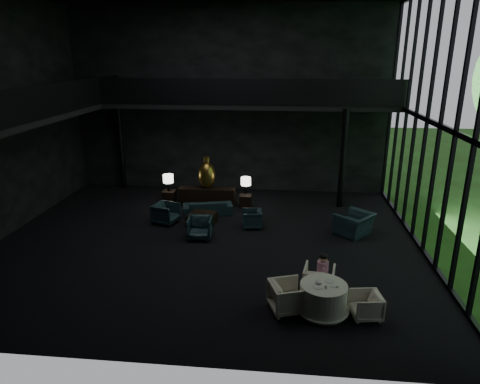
# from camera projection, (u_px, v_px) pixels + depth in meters

# --- Properties ---
(floor) EXTENTS (14.00, 12.00, 0.02)m
(floor) POSITION_uv_depth(u_px,v_px,m) (208.00, 242.00, 14.33)
(floor) COLOR black
(floor) RESTS_ON ground
(wall_back) EXTENTS (14.00, 0.04, 8.00)m
(wall_back) POSITION_uv_depth(u_px,v_px,m) (229.00, 102.00, 18.79)
(wall_back) COLOR black
(wall_back) RESTS_ON ground
(wall_front) EXTENTS (14.00, 0.04, 8.00)m
(wall_front) POSITION_uv_depth(u_px,v_px,m) (143.00, 174.00, 7.42)
(wall_front) COLOR black
(wall_front) RESTS_ON ground
(curtain_wall) EXTENTS (0.20, 12.00, 8.00)m
(curtain_wall) POSITION_uv_depth(u_px,v_px,m) (440.00, 126.00, 12.44)
(curtain_wall) COLOR black
(curtain_wall) RESTS_ON ground
(mezzanine_left) EXTENTS (2.00, 12.00, 0.25)m
(mezzanine_left) POSITION_uv_depth(u_px,v_px,m) (20.00, 119.00, 13.69)
(mezzanine_left) COLOR black
(mezzanine_left) RESTS_ON wall_left
(mezzanine_back) EXTENTS (12.00, 2.00, 0.25)m
(mezzanine_back) POSITION_uv_depth(u_px,v_px,m) (250.00, 105.00, 17.75)
(mezzanine_back) COLOR black
(mezzanine_back) RESTS_ON wall_back
(railing_left) EXTENTS (0.06, 12.00, 1.00)m
(railing_left) POSITION_uv_depth(u_px,v_px,m) (47.00, 101.00, 13.40)
(railing_left) COLOR black
(railing_left) RESTS_ON mezzanine_left
(railing_back) EXTENTS (12.00, 0.06, 1.00)m
(railing_back) POSITION_uv_depth(u_px,v_px,m) (248.00, 92.00, 16.61)
(railing_back) COLOR black
(railing_back) RESTS_ON mezzanine_back
(column_nw) EXTENTS (0.24, 0.24, 4.00)m
(column_nw) POSITION_uv_depth(u_px,v_px,m) (121.00, 146.00, 19.60)
(column_nw) COLOR black
(column_nw) RESTS_ON floor
(column_ne) EXTENTS (0.24, 0.24, 4.00)m
(column_ne) POSITION_uv_depth(u_px,v_px,m) (343.00, 159.00, 17.04)
(column_ne) COLOR black
(column_ne) RESTS_ON floor
(console) EXTENTS (2.31, 0.52, 0.73)m
(console) POSITION_uv_depth(u_px,v_px,m) (207.00, 197.00, 17.71)
(console) COLOR black
(console) RESTS_ON floor
(bronze_urn) EXTENTS (0.71, 0.71, 1.31)m
(bronze_urn) POSITION_uv_depth(u_px,v_px,m) (207.00, 175.00, 17.47)
(bronze_urn) COLOR #A57D31
(bronze_urn) RESTS_ON console
(side_table_left) EXTENTS (0.52, 0.52, 0.57)m
(side_table_left) POSITION_uv_depth(u_px,v_px,m) (169.00, 197.00, 17.89)
(side_table_left) COLOR black
(side_table_left) RESTS_ON floor
(table_lamp_left) EXTENTS (0.42, 0.42, 0.71)m
(table_lamp_left) POSITION_uv_depth(u_px,v_px,m) (168.00, 179.00, 17.60)
(table_lamp_left) COLOR black
(table_lamp_left) RESTS_ON side_table_left
(side_table_right) EXTENTS (0.47, 0.47, 0.52)m
(side_table_right) POSITION_uv_depth(u_px,v_px,m) (245.00, 201.00, 17.51)
(side_table_right) COLOR black
(side_table_right) RESTS_ON floor
(table_lamp_right) EXTENTS (0.41, 0.41, 0.69)m
(table_lamp_right) POSITION_uv_depth(u_px,v_px,m) (246.00, 182.00, 17.48)
(table_lamp_right) COLOR black
(table_lamp_right) RESTS_ON side_table_right
(sofa) EXTENTS (1.83, 0.90, 0.69)m
(sofa) POSITION_uv_depth(u_px,v_px,m) (208.00, 206.00, 16.73)
(sofa) COLOR #1E2C36
(sofa) RESTS_ON floor
(lounge_armchair_west) EXTENTS (1.03, 1.06, 0.89)m
(lounge_armchair_west) POSITION_uv_depth(u_px,v_px,m) (166.00, 212.00, 15.78)
(lounge_armchair_west) COLOR #21393D
(lounge_armchair_west) RESTS_ON floor
(lounge_armchair_east) EXTENTS (0.67, 0.70, 0.66)m
(lounge_armchair_east) POSITION_uv_depth(u_px,v_px,m) (252.00, 219.00, 15.43)
(lounge_armchair_east) COLOR #162F38
(lounge_armchair_east) RESTS_ON floor
(lounge_armchair_south) EXTENTS (0.87, 0.82, 0.86)m
(lounge_armchair_south) POSITION_uv_depth(u_px,v_px,m) (200.00, 226.00, 14.47)
(lounge_armchair_south) COLOR #182C3F
(lounge_armchair_south) RESTS_ON floor
(window_armchair) EXTENTS (1.49, 1.55, 1.14)m
(window_armchair) POSITION_uv_depth(u_px,v_px,m) (355.00, 219.00, 14.74)
(window_armchair) COLOR black
(window_armchair) RESTS_ON floor
(coffee_table) EXTENTS (1.10, 1.10, 0.41)m
(coffee_table) POSITION_uv_depth(u_px,v_px,m) (202.00, 219.00, 15.73)
(coffee_table) COLOR black
(coffee_table) RESTS_ON floor
(dining_table) EXTENTS (1.28, 1.28, 0.75)m
(dining_table) POSITION_uv_depth(u_px,v_px,m) (323.00, 300.00, 10.32)
(dining_table) COLOR white
(dining_table) RESTS_ON floor
(dining_chair_north) EXTENTS (0.92, 0.88, 0.83)m
(dining_chair_north) POSITION_uv_depth(u_px,v_px,m) (319.00, 278.00, 11.17)
(dining_chair_north) COLOR beige
(dining_chair_north) RESTS_ON floor
(dining_chair_east) EXTENTS (0.63, 0.67, 0.61)m
(dining_chair_east) POSITION_uv_depth(u_px,v_px,m) (366.00, 306.00, 10.12)
(dining_chair_east) COLOR beige
(dining_chair_east) RESTS_ON floor
(dining_chair_west) EXTENTS (1.04, 1.08, 0.89)m
(dining_chair_west) POSITION_uv_depth(u_px,v_px,m) (288.00, 294.00, 10.35)
(dining_chair_west) COLOR beige
(dining_chair_west) RESTS_ON floor
(child) EXTENTS (0.30, 0.30, 0.64)m
(child) POSITION_uv_depth(u_px,v_px,m) (323.00, 265.00, 11.09)
(child) COLOR pink
(child) RESTS_ON dining_chair_north
(plate_a) EXTENTS (0.29, 0.29, 0.01)m
(plate_a) POSITION_uv_depth(u_px,v_px,m) (318.00, 287.00, 10.08)
(plate_a) COLOR white
(plate_a) RESTS_ON dining_table
(plate_b) EXTENTS (0.28, 0.28, 0.02)m
(plate_b) POSITION_uv_depth(u_px,v_px,m) (330.00, 281.00, 10.33)
(plate_b) COLOR white
(plate_b) RESTS_ON dining_table
(saucer) EXTENTS (0.14, 0.14, 0.01)m
(saucer) POSITION_uv_depth(u_px,v_px,m) (333.00, 286.00, 10.11)
(saucer) COLOR white
(saucer) RESTS_ON dining_table
(coffee_cup) EXTENTS (0.08, 0.08, 0.05)m
(coffee_cup) POSITION_uv_depth(u_px,v_px,m) (337.00, 286.00, 10.05)
(coffee_cup) COLOR white
(coffee_cup) RESTS_ON saucer
(cereal_bowl) EXTENTS (0.18, 0.18, 0.09)m
(cereal_bowl) POSITION_uv_depth(u_px,v_px,m) (319.00, 282.00, 10.21)
(cereal_bowl) COLOR white
(cereal_bowl) RESTS_ON dining_table
(cream_pot) EXTENTS (0.07, 0.07, 0.07)m
(cream_pot) POSITION_uv_depth(u_px,v_px,m) (326.00, 287.00, 10.01)
(cream_pot) COLOR #99999E
(cream_pot) RESTS_ON dining_table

